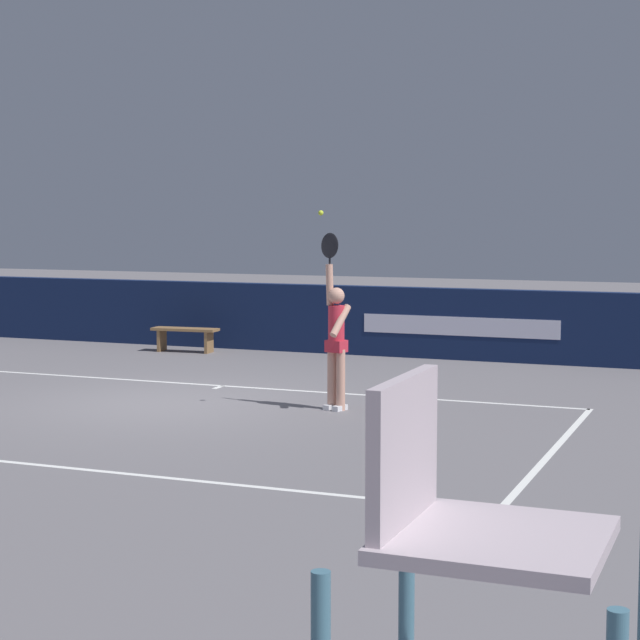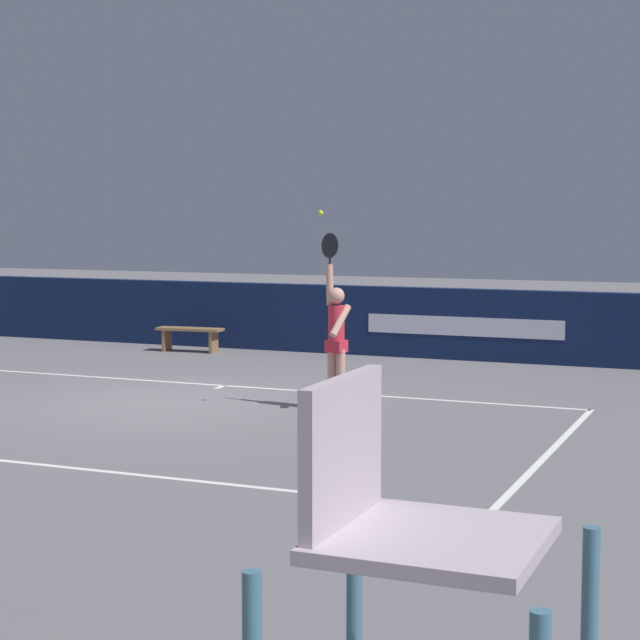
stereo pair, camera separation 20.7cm
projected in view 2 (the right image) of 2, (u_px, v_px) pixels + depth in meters
ground_plane at (171, 402)px, 15.53m from camera, size 60.00×60.00×0.00m
court_lines at (128, 416)px, 14.51m from camera, size 11.14×5.61×0.00m
back_wall at (332, 319)px, 20.98m from camera, size 15.95×0.29×1.28m
tennis_player at (336, 337)px, 14.86m from camera, size 0.46×0.42×2.40m
tennis_ball at (321, 213)px, 14.49m from camera, size 0.07×0.07×0.07m
courtside_bench_near at (190, 334)px, 21.16m from camera, size 1.31×0.45×0.46m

